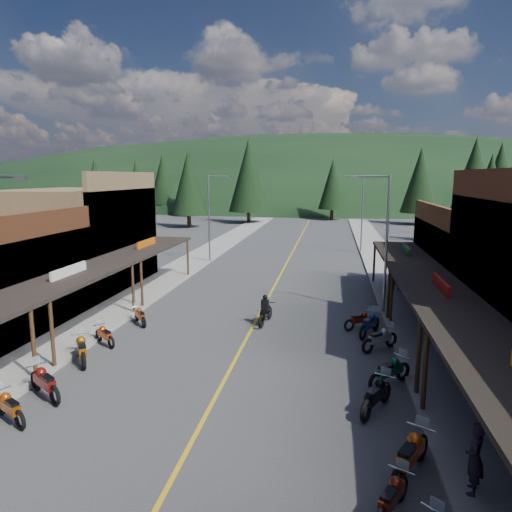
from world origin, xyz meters
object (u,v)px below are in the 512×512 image
at_px(pine_2, 248,176).
at_px(pine_11, 474,182).
at_px(pine_4, 420,180).
at_px(bike_east_8, 380,338).
at_px(streetlight_2, 384,238).
at_px(bike_east_5, 411,453).
at_px(rider_on_bike, 265,312).
at_px(shop_east_3, 490,264).
at_px(streetlight_1, 211,214).
at_px(bike_east_7, 390,370).
at_px(bike_east_9, 370,323).
at_px(bike_west_7, 82,348).
at_px(pedestrian_east_b, 394,278).
at_px(pine_3, 333,184).
at_px(streetlight_3, 361,210).
at_px(bike_east_4, 392,496).
at_px(bike_west_6, 44,381).
at_px(bike_west_8, 105,334).
at_px(bike_west_9, 140,315).
at_px(shop_west_3, 79,238).
at_px(bike_east_10, 360,319).
at_px(pine_8, 137,191).
at_px(bike_east_6, 376,394).
at_px(pine_7, 163,179).
at_px(bike_west_5, 9,406).
at_px(pine_10, 188,184).
at_px(pine_0, 95,184).
at_px(pine_9, 490,188).
at_px(pine_5, 500,176).
at_px(pine_1, 190,180).

relative_size(pine_2, pine_11, 1.13).
relative_size(pine_4, bike_east_8, 5.82).
bearing_deg(streetlight_2, bike_east_5, -92.78).
bearing_deg(rider_on_bike, bike_east_5, -56.84).
relative_size(shop_east_3, bike_east_5, 4.65).
height_order(streetlight_1, bike_east_7, streetlight_1).
relative_size(pine_2, bike_east_9, 6.06).
height_order(bike_west_7, pedestrian_east_b, pedestrian_east_b).
relative_size(pine_2, pine_3, 1.27).
distance_m(streetlight_3, bike_east_4, 38.75).
xyz_separation_m(pine_2, pine_3, (14.00, 8.00, -1.51)).
height_order(streetlight_1, bike_east_4, streetlight_1).
distance_m(bike_west_6, rider_on_bike, 11.68).
bearing_deg(bike_east_8, bike_west_8, -125.24).
bearing_deg(bike_west_9, streetlight_3, 24.43).
distance_m(shop_west_3, bike_east_10, 20.60).
bearing_deg(shop_east_3, bike_west_9, -159.41).
relative_size(pine_11, bike_east_7, 5.55).
xyz_separation_m(pine_8, bike_east_6, (27.64, -43.59, -5.33)).
relative_size(streetlight_3, pine_7, 0.64).
bearing_deg(bike_west_9, bike_west_5, -129.69).
height_order(shop_west_3, bike_east_6, shop_west_3).
xyz_separation_m(pine_3, rider_on_bike, (-3.41, -60.93, -5.80)).
height_order(pine_10, bike_east_8, pine_10).
height_order(pine_0, pine_9, pine_0).
bearing_deg(streetlight_3, pine_10, 141.29).
bearing_deg(shop_east_3, rider_on_bike, -154.66).
distance_m(bike_west_9, pedestrian_east_b, 17.26).
relative_size(pine_9, bike_east_7, 4.84).
height_order(pine_8, bike_east_8, pine_8).
height_order(pine_10, pedestrian_east_b, pine_10).
bearing_deg(shop_west_3, shop_east_3, 0.00).
bearing_deg(bike_west_7, shop_east_3, -2.42).
height_order(pine_4, bike_east_7, pine_4).
distance_m(pine_3, bike_west_5, 73.19).
height_order(pine_2, rider_on_bike, pine_2).
height_order(pine_3, bike_east_5, pine_3).
bearing_deg(streetlight_3, bike_east_6, -92.23).
height_order(pine_5, bike_east_8, pine_5).
height_order(streetlight_2, pine_3, pine_3).
relative_size(pine_11, bike_west_7, 5.39).
xyz_separation_m(bike_west_8, bike_east_9, (12.49, 3.37, 0.13)).
xyz_separation_m(streetlight_3, bike_west_7, (-13.38, -31.37, -3.80)).
bearing_deg(bike_west_6, bike_west_8, 38.90).
height_order(bike_east_6, bike_east_10, bike_east_6).
bearing_deg(bike_east_10, pine_2, 161.21).
bearing_deg(pine_3, bike_east_5, -88.25).
height_order(shop_east_3, streetlight_3, streetlight_3).
distance_m(pine_7, bike_east_8, 83.46).
xyz_separation_m(pine_1, pine_9, (48.00, -25.00, -0.86)).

